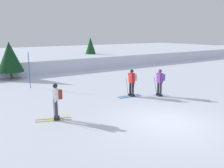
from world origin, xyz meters
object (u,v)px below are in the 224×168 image
object	(u,v)px
skier_purple	(160,81)
skier_red	(132,81)
trail_marker_pole	(29,70)
conifer_far_right	(91,49)
conifer_far_left	(10,57)
skier_white	(56,100)

from	to	relation	value
skier_purple	skier_red	world-z (taller)	same
skier_red	trail_marker_pole	world-z (taller)	trail_marker_pole
skier_purple	conifer_far_right	xyz separation A→B (m)	(3.96, 16.31, 0.97)
skier_red	conifer_far_right	size ratio (longest dim) A/B	0.52
skier_red	conifer_far_right	bearing A→B (deg)	70.51
skier_purple	conifer_far_left	world-z (taller)	conifer_far_left
trail_marker_pole	conifer_far_left	xyz separation A→B (m)	(-0.42, 4.38, 0.61)
skier_red	conifer_far_left	bearing A→B (deg)	116.47
skier_purple	skier_red	bearing A→B (deg)	147.54
skier_white	conifer_far_right	xyz separation A→B (m)	(10.90, 16.76, 0.97)
skier_purple	trail_marker_pole	size ratio (longest dim) A/B	0.66
conifer_far_right	trail_marker_pole	bearing A→B (deg)	-136.93
skier_purple	trail_marker_pole	distance (m)	9.22
conifer_far_right	conifer_far_left	bearing A→B (deg)	-154.22
skier_purple	skier_white	distance (m)	6.95
skier_red	trail_marker_pole	bearing A→B (deg)	128.59
trail_marker_pole	skier_red	bearing A→B (deg)	-51.41
skier_red	conifer_far_left	distance (m)	11.51
skier_purple	conifer_far_left	bearing A→B (deg)	120.47
conifer_far_left	conifer_far_right	distance (m)	11.72
skier_purple	skier_red	distance (m)	1.76
skier_white	conifer_far_left	bearing A→B (deg)	88.32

